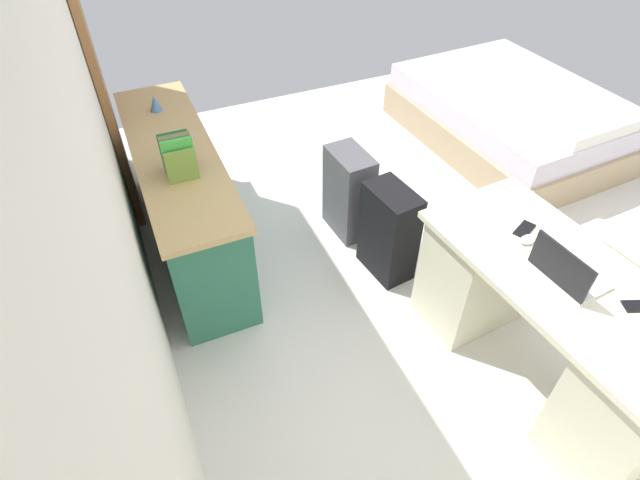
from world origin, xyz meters
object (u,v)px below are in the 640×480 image
object	(u,v)px
suitcase_spare_grey	(349,193)
computer_mouse	(528,239)
laptop	(566,271)
bed	(512,116)
figurine_small	(155,103)
cell_phone_near_laptop	(639,306)
cell_phone_by_mouse	(524,229)
credenza	(184,199)
suitcase_black	(389,232)
desk	(547,326)

from	to	relation	value
suitcase_spare_grey	computer_mouse	world-z (taller)	computer_mouse
laptop	computer_mouse	xyz separation A→B (m)	(0.26, -0.02, -0.03)
bed	figurine_small	size ratio (longest dim) A/B	17.90
computer_mouse	cell_phone_near_laptop	bearing A→B (deg)	-167.45
cell_phone_by_mouse	figurine_small	world-z (taller)	figurine_small
credenza	computer_mouse	xyz separation A→B (m)	(-1.50, -1.44, 0.38)
credenza	suitcase_spare_grey	world-z (taller)	credenza
bed	suitcase_black	world-z (taller)	suitcase_black
bed	figurine_small	xyz separation A→B (m)	(0.32, 2.90, 0.58)
desk	laptop	size ratio (longest dim) A/B	4.55
figurine_small	cell_phone_by_mouse	bearing A→B (deg)	-142.68
credenza	suitcase_black	distance (m)	1.35
laptop	suitcase_spare_grey	bearing A→B (deg)	13.62
credenza	cell_phone_near_laptop	bearing A→B (deg)	-141.64
cell_phone_by_mouse	cell_phone_near_laptop	bearing A→B (deg)	166.11
cell_phone_by_mouse	figurine_small	bearing A→B (deg)	12.14
desk	credenza	world-z (taller)	credenza
computer_mouse	figurine_small	distance (m)	2.48
credenza	cell_phone_by_mouse	world-z (taller)	credenza
suitcase_black	cell_phone_by_mouse	world-z (taller)	cell_phone_by_mouse
credenza	cell_phone_by_mouse	size ratio (longest dim) A/B	13.24
figurine_small	credenza	bearing A→B (deg)	-179.83
suitcase_black	cell_phone_by_mouse	distance (m)	0.87
suitcase_spare_grey	cell_phone_by_mouse	size ratio (longest dim) A/B	4.65
suitcase_spare_grey	computer_mouse	bearing A→B (deg)	-166.66
suitcase_spare_grey	laptop	bearing A→B (deg)	-170.34
bed	suitcase_black	distance (m)	2.03
computer_mouse	suitcase_spare_grey	bearing A→B (deg)	12.59
computer_mouse	figurine_small	size ratio (longest dim) A/B	0.91
credenza	laptop	distance (m)	2.30
bed	computer_mouse	world-z (taller)	computer_mouse
suitcase_spare_grey	cell_phone_by_mouse	distance (m)	1.28
credenza	cell_phone_by_mouse	distance (m)	2.09
desk	suitcase_spare_grey	world-z (taller)	desk
suitcase_spare_grey	desk	bearing A→B (deg)	-169.10
credenza	suitcase_spare_grey	bearing A→B (deg)	-105.41
credenza	laptop	xyz separation A→B (m)	(-1.76, -1.42, 0.41)
figurine_small	desk	bearing A→B (deg)	-147.58
laptop	desk	bearing A→B (deg)	-108.52
suitcase_black	computer_mouse	size ratio (longest dim) A/B	6.36
desk	suitcase_black	xyz separation A→B (m)	(1.01, 0.34, -0.07)
suitcase_black	suitcase_spare_grey	bearing A→B (deg)	-0.67
suitcase_spare_grey	suitcase_black	bearing A→B (deg)	-177.41
credenza	cell_phone_near_laptop	distance (m)	2.61
suitcase_spare_grey	computer_mouse	distance (m)	1.34
suitcase_black	computer_mouse	bearing A→B (deg)	-163.66
suitcase_spare_grey	credenza	bearing A→B (deg)	70.63
suitcase_spare_grey	figurine_small	bearing A→B (deg)	48.66
desk	figurine_small	bearing A→B (deg)	32.42
desk	computer_mouse	xyz separation A→B (m)	(0.27, 0.02, 0.37)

